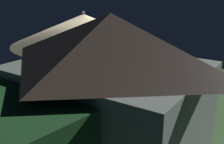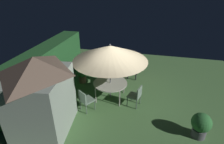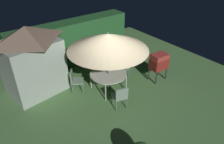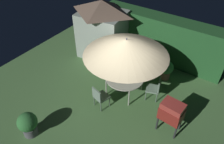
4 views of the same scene
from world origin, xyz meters
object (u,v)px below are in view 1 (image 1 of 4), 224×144
object	(u,v)px
chair_near_shed	(44,91)
potted_plant_by_shed	(210,78)
garden_shed	(111,126)
patio_umbrella	(84,29)
chair_far_side	(98,126)
bbq_grill	(52,62)
patio_table	(86,91)
chair_toward_hedge	(129,88)

from	to	relation	value
chair_near_shed	potted_plant_by_shed	xyz separation A→B (m)	(-2.58, -3.69, -0.03)
garden_shed	potted_plant_by_shed	xyz separation A→B (m)	(0.77, -5.05, -0.86)
garden_shed	chair_near_shed	distance (m)	3.71
patio_umbrella	chair_far_side	world-z (taller)	patio_umbrella
chair_near_shed	chair_far_side	size ratio (longest dim) A/B	1.00
bbq_grill	potted_plant_by_shed	xyz separation A→B (m)	(-3.59, -2.65, -0.36)
patio_table	bbq_grill	size ratio (longest dim) A/B	1.19
potted_plant_by_shed	patio_umbrella	bearing A→B (deg)	66.01
chair_far_side	chair_toward_hedge	distance (m)	2.01
patio_umbrella	chair_far_side	xyz separation A→B (m)	(-1.07, 0.73, -1.55)
patio_table	bbq_grill	xyz separation A→B (m)	(2.11, -0.69, 0.15)
chair_near_shed	chair_toward_hedge	bearing A→B (deg)	-133.60
garden_shed	chair_far_side	world-z (taller)	garden_shed
chair_far_side	bbq_grill	bearing A→B (deg)	-23.93
garden_shed	chair_far_side	bearing A→B (deg)	-39.89
chair_far_side	chair_toward_hedge	world-z (taller)	same
patio_table	chair_near_shed	xyz separation A→B (m)	(1.10, 0.36, -0.18)
patio_umbrella	potted_plant_by_shed	xyz separation A→B (m)	(-1.48, -3.33, -1.58)
bbq_grill	chair_toward_hedge	bearing A→B (deg)	-169.50
patio_umbrella	bbq_grill	distance (m)	2.54
patio_table	potted_plant_by_shed	distance (m)	3.65
garden_shed	potted_plant_by_shed	world-z (taller)	garden_shed
bbq_grill	chair_toward_hedge	distance (m)	2.50
potted_plant_by_shed	chair_far_side	bearing A→B (deg)	84.17
patio_umbrella	chair_toward_hedge	bearing A→B (deg)	-105.96
garden_shed	bbq_grill	world-z (taller)	garden_shed
chair_near_shed	chair_far_side	xyz separation A→B (m)	(-2.17, 0.37, 0.00)
chair_near_shed	chair_far_side	bearing A→B (deg)	170.33
garden_shed	patio_table	distance (m)	2.91
patio_table	potted_plant_by_shed	xyz separation A→B (m)	(-1.48, -3.33, -0.21)
garden_shed	chair_far_side	distance (m)	1.76
chair_near_shed	chair_far_side	world-z (taller)	same
bbq_grill	patio_table	bearing A→B (deg)	162.02
patio_umbrella	chair_near_shed	xyz separation A→B (m)	(1.10, 0.36, -1.55)
chair_toward_hedge	patio_table	bearing A→B (deg)	74.04
garden_shed	patio_table	size ratio (longest dim) A/B	1.86
patio_table	chair_far_side	size ratio (longest dim) A/B	1.59
chair_near_shed	potted_plant_by_shed	world-z (taller)	chair_near_shed
garden_shed	chair_near_shed	world-z (taller)	garden_shed
patio_table	bbq_grill	world-z (taller)	bbq_grill
patio_table	patio_umbrella	xyz separation A→B (m)	(0.00, -0.00, 1.37)
garden_shed	chair_far_side	xyz separation A→B (m)	(1.19, -0.99, -0.83)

